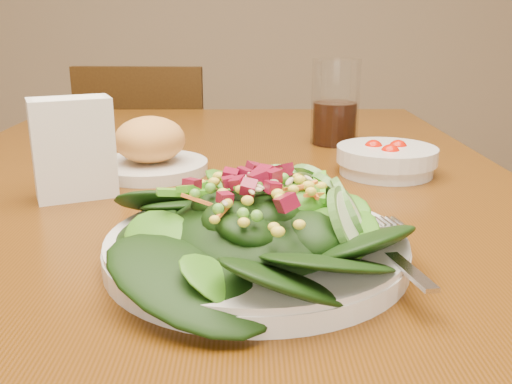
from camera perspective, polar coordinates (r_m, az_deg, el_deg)
dining_table at (r=0.81m, az=-4.60°, el=-6.60°), size 0.90×1.40×0.75m
chair_far at (r=1.85m, az=-10.27°, el=0.21°), size 0.41×0.42×0.84m
salad_plate at (r=0.54m, az=1.08°, el=-3.76°), size 0.29×0.29×0.08m
bread_plate at (r=0.86m, az=-10.51°, el=4.14°), size 0.17×0.17×0.09m
tomato_bowl at (r=0.87m, az=12.91°, el=3.19°), size 0.15×0.15×0.05m
drinking_glass at (r=1.05m, az=7.91°, el=8.28°), size 0.09×0.09×0.15m
napkin_holder at (r=0.76m, az=-17.84°, el=4.45°), size 0.11×0.09×0.13m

